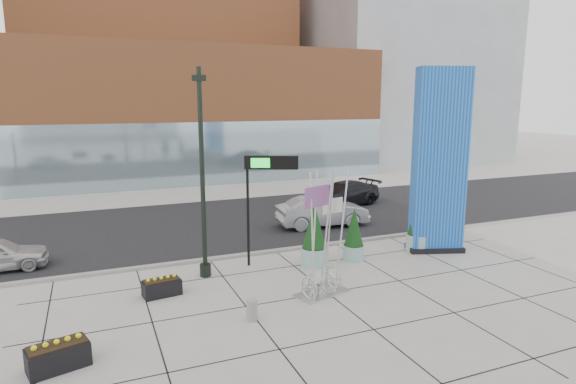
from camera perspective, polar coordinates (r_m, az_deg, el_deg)
name	(u,v)px	position (r m, az deg, el deg)	size (l,w,h in m)	color
ground	(290,287)	(17.81, 0.28, -11.18)	(160.00, 160.00, 0.00)	#9E9991
street_asphalt	(220,223)	(26.86, -8.02, -3.64)	(80.00, 12.00, 0.02)	black
curb_edge	(255,253)	(21.31, -3.92, -7.28)	(80.00, 0.30, 0.12)	gray
tower_podium	(180,114)	(42.88, -12.71, 9.00)	(34.00, 10.00, 11.00)	brown
tower_glass_front	(192,155)	(38.37, -11.28, 4.38)	(34.00, 0.60, 5.00)	#8CA5B2
building_grey_parking	(392,79)	(57.31, 12.27, 12.92)	(20.00, 18.00, 18.00)	slate
blue_pylon	(439,165)	(22.04, 17.50, 3.10)	(2.64, 1.79, 8.07)	#0B47A9
lamp_post	(203,194)	(18.23, -10.05, -0.28)	(0.53, 0.43, 7.85)	black
public_art_sculpture	(322,262)	(16.86, 4.11, -8.32)	(2.12, 1.47, 4.39)	silver
concrete_bollard	(252,310)	(15.24, -4.29, -13.78)	(0.34, 0.34, 0.67)	gray
overhead_street_sign	(266,171)	(19.35, -2.66, 2.53)	(2.02, 1.05, 4.52)	black
round_planter_east	(419,223)	(22.32, 15.26, -3.56)	(1.08, 1.08, 2.69)	#89B9B4
round_planter_mid	(354,235)	(20.55, 7.81, -5.11)	(0.90, 0.90, 2.26)	#89B9B4
round_planter_west	(314,235)	(19.65, 3.11, -5.17)	(1.07, 1.07, 2.67)	#89B9B4
box_planter_north	(162,287)	(17.53, -14.73, -10.79)	(1.35, 0.81, 0.70)	black
box_planter_south	(58,355)	(14.03, -25.60, -17.03)	(1.59, 1.09, 0.80)	black
car_silver_mid	(323,212)	(25.81, 4.12, -2.34)	(1.70, 4.88, 1.61)	#A1A4A9
car_dark_east	(343,194)	(30.93, 6.54, -0.25)	(2.15, 5.28, 1.53)	black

